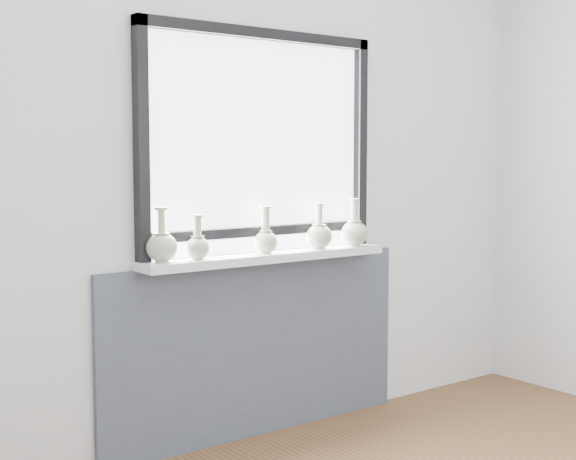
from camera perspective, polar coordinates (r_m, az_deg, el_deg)
back_wall at (r=3.85m, az=-2.34°, el=4.44°), size 3.60×0.02×2.60m
apron_panel at (r=3.93m, az=-2.04°, el=-8.35°), size 1.70×0.03×0.86m
windowsill at (r=3.80m, az=-1.46°, el=-1.93°), size 1.32×0.18×0.04m
window at (r=3.82m, az=-2.03°, el=6.55°), size 1.30×0.06×1.05m
vase_a at (r=3.49m, az=-8.97°, el=-1.07°), size 0.14×0.14×0.24m
vase_b at (r=3.56m, az=-6.44°, el=-1.08°), size 0.11×0.11×0.20m
vase_c at (r=3.76m, az=-1.60°, el=-0.62°), size 0.11×0.11×0.22m
vase_d at (r=3.96m, az=2.22°, el=-0.33°), size 0.13×0.13×0.23m
vase_e at (r=4.09m, az=4.74°, el=-0.10°), size 0.14×0.14×0.24m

